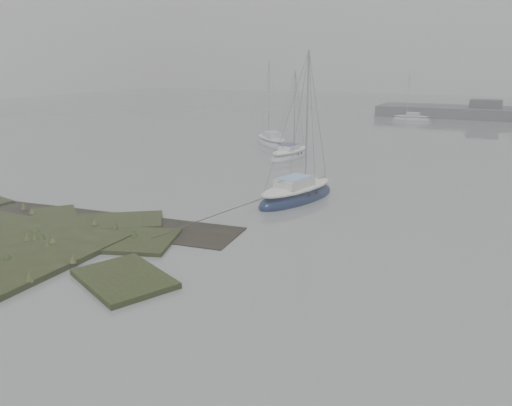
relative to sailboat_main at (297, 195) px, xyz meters
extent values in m
plane|color=slate|center=(-2.05, 18.01, -0.26)|extent=(160.00, 160.00, 0.00)
cube|color=#424247|center=(7.95, 49.01, 1.14)|extent=(4.00, 3.00, 2.20)
ellipsoid|color=#0F1A38|center=(0.00, 0.01, -0.16)|extent=(3.54, 6.36, 1.47)
ellipsoid|color=silver|center=(0.00, 0.01, 0.43)|extent=(2.95, 5.51, 0.41)
cube|color=silver|center=(-0.07, -0.24, 0.79)|extent=(1.81, 2.35, 0.43)
cube|color=#8DB6E2|center=(-0.07, -0.24, 1.03)|extent=(1.68, 2.16, 0.07)
cylinder|color=#939399|center=(0.21, 0.76, 4.19)|extent=(0.10, 0.10, 6.91)
cylinder|color=#939399|center=(-0.11, -0.40, 1.03)|extent=(0.72, 2.35, 0.08)
ellipsoid|color=silver|center=(-4.97, 11.41, -0.18)|extent=(2.22, 5.29, 1.25)
ellipsoid|color=white|center=(-4.97, 11.41, 0.32)|extent=(1.82, 4.59, 0.35)
cube|color=white|center=(-5.00, 11.19, 0.63)|extent=(1.28, 1.87, 0.37)
cube|color=navy|center=(-5.00, 11.19, 0.84)|extent=(1.19, 1.71, 0.06)
cylinder|color=#939399|center=(-4.90, 12.06, 3.51)|extent=(0.08, 0.08, 5.87)
cylinder|color=#939399|center=(-5.01, 11.04, 0.84)|extent=(0.28, 2.05, 0.07)
ellipsoid|color=#B9BDC3|center=(-8.85, 16.56, -0.17)|extent=(5.25, 5.31, 1.36)
ellipsoid|color=white|center=(-8.85, 16.56, 0.38)|extent=(4.48, 4.53, 0.39)
cube|color=white|center=(-8.68, 16.39, 0.71)|extent=(2.21, 2.22, 0.40)
cube|color=silver|center=(-8.68, 16.39, 0.94)|extent=(2.04, 2.05, 0.06)
cylinder|color=#939399|center=(-9.35, 17.08, 3.87)|extent=(0.09, 0.09, 6.42)
cylinder|color=#939399|center=(-8.57, 16.27, 0.94)|extent=(1.62, 1.66, 0.07)
ellipsoid|color=silver|center=(-0.56, 42.66, -0.18)|extent=(4.78, 1.87, 1.14)
ellipsoid|color=white|center=(-0.56, 42.66, 0.27)|extent=(4.16, 1.52, 0.32)
cube|color=white|center=(-0.36, 42.67, 0.55)|extent=(1.67, 1.12, 0.33)
cube|color=#B2B6BD|center=(-0.36, 42.67, 0.74)|extent=(1.54, 1.04, 0.05)
cylinder|color=#939399|center=(-1.16, 42.61, 3.18)|extent=(0.07, 0.07, 5.36)
cylinder|color=#939399|center=(-0.23, 42.68, 0.74)|extent=(1.87, 0.19, 0.06)
camera|label=1|loc=(9.40, -24.81, 7.05)|focal=35.00mm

